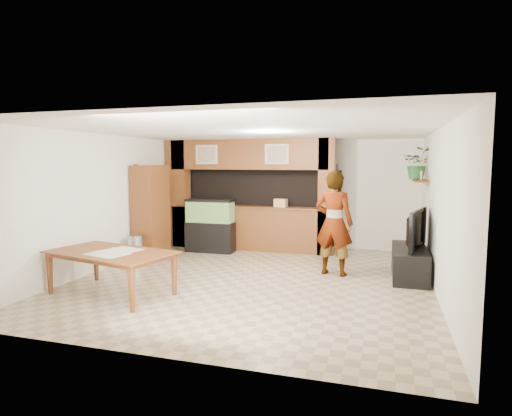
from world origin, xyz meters
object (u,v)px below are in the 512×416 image
(pantry_cabinet, at_px, (151,211))
(television, at_px, (411,229))
(dining_table, at_px, (110,274))
(aquarium, at_px, (210,226))
(person, at_px, (334,223))

(pantry_cabinet, height_order, television, pantry_cabinet)
(television, xyz_separation_m, dining_table, (-4.51, -2.48, -0.54))
(television, relative_size, dining_table, 0.63)
(aquarium, xyz_separation_m, dining_table, (-0.21, -3.50, -0.26))
(person, bearing_deg, television, -160.71)
(aquarium, bearing_deg, person, -23.89)
(pantry_cabinet, distance_m, dining_table, 2.88)
(pantry_cabinet, bearing_deg, dining_table, -72.64)
(pantry_cabinet, height_order, aquarium, pantry_cabinet)
(aquarium, relative_size, dining_table, 0.63)
(pantry_cabinet, relative_size, person, 1.04)
(aquarium, bearing_deg, television, -14.46)
(pantry_cabinet, relative_size, television, 1.64)
(television, bearing_deg, pantry_cabinet, 102.36)
(aquarium, xyz_separation_m, person, (2.97, -1.25, 0.36))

